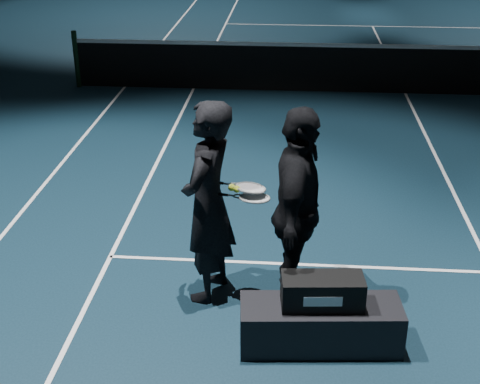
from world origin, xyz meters
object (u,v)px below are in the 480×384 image
object	(u,v)px
player_bench	(320,325)
player_a	(208,203)
racket_bag	(322,291)
tennis_balls	(234,186)
racket_upper	(250,188)
racket_lower	(255,198)
player_b	(297,212)

from	to	relation	value
player_bench	player_a	size ratio (longest dim) A/B	0.70
racket_bag	tennis_balls	xyz separation A→B (m)	(-0.82, 0.71, 0.64)
racket_upper	player_bench	bearing A→B (deg)	-42.53
player_a	racket_bag	bearing A→B (deg)	70.38
player_bench	racket_lower	distance (m)	1.29
racket_bag	player_bench	bearing A→B (deg)	0.00
racket_upper	racket_bag	bearing A→B (deg)	-42.53
racket_bag	racket_lower	world-z (taller)	racket_lower
racket_bag	player_b	distance (m)	0.79
racket_upper	tennis_balls	bearing A→B (deg)	-170.43
racket_lower	racket_upper	bearing A→B (deg)	141.34
racket_bag	player_b	world-z (taller)	player_b
racket_bag	racket_lower	bearing A→B (deg)	127.94
racket_upper	tennis_balls	size ratio (longest dim) A/B	5.67
racket_bag	tennis_balls	world-z (taller)	tennis_balls
player_bench	racket_lower	world-z (taller)	racket_lower
tennis_balls	racket_lower	bearing A→B (deg)	-10.12
player_a	tennis_balls	distance (m)	0.32
player_bench	tennis_balls	xyz separation A→B (m)	(-0.82, 0.71, 0.99)
tennis_balls	player_a	bearing A→B (deg)	172.48
player_b	player_bench	bearing A→B (deg)	-153.62
racket_lower	tennis_balls	bearing A→B (deg)	178.53
racket_bag	player_b	bearing A→B (deg)	105.77
player_b	racket_upper	world-z (taller)	player_b
player_b	tennis_balls	xyz separation A→B (m)	(-0.59, 0.09, 0.20)
player_a	racket_upper	xyz separation A→B (m)	(0.40, -0.02, 0.18)
racket_bag	tennis_balls	size ratio (longest dim) A/B	5.87
player_b	racket_lower	distance (m)	0.41
racket_upper	tennis_balls	distance (m)	0.15
player_bench	racket_upper	bearing A→B (deg)	127.93
player_a	player_b	bearing A→B (deg)	96.52
player_a	racket_lower	bearing A→B (deg)	96.52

